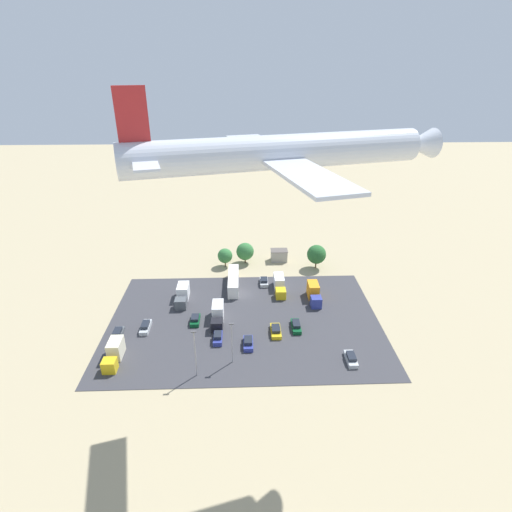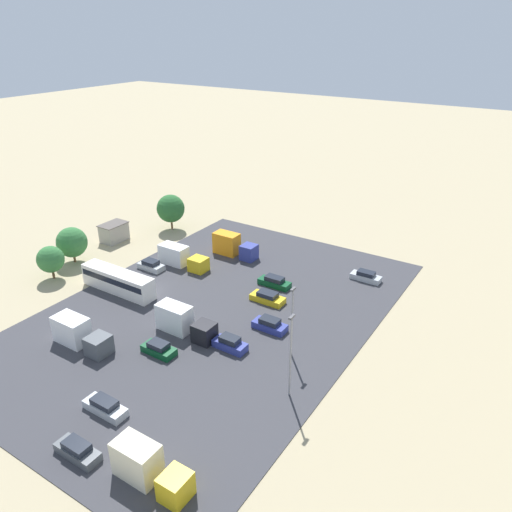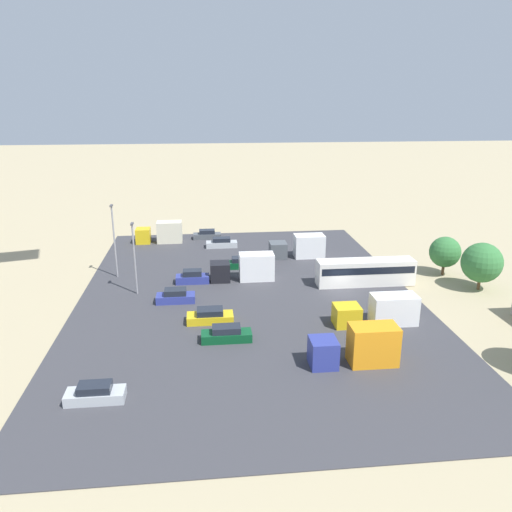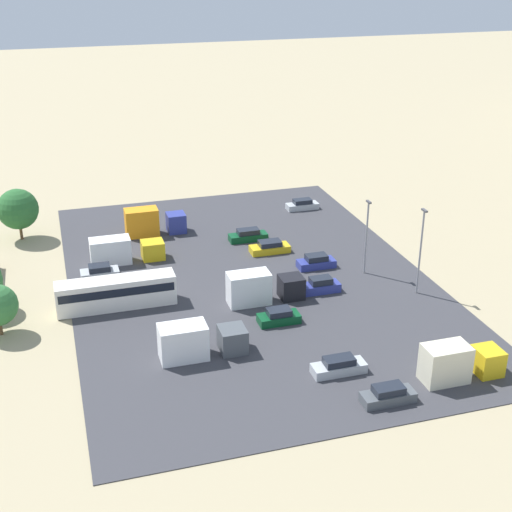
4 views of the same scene
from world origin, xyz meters
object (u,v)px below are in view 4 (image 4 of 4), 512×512
parked_truck_2 (457,363)px  parked_car_5 (339,366)px  parked_car_1 (248,236)px  parked_truck_0 (123,251)px  parked_car_3 (316,262)px  parked_car_8 (388,395)px  parked_car_0 (321,286)px  parked_car_6 (100,272)px  bus (116,292)px  parked_car_4 (270,247)px  parked_truck_3 (152,222)px  parked_car_2 (279,317)px  parked_car_7 (302,205)px  parked_truck_1 (261,288)px  parked_truck_4 (197,341)px

parked_truck_2 → parked_car_5: bearing=-111.5°
parked_car_1 → parked_truck_0: size_ratio=0.56×
parked_car_3 → parked_car_8: parked_car_3 is taller
parked_car_0 → parked_car_5: bearing=164.4°
parked_car_6 → parked_car_8: bearing=-146.5°
parked_car_8 → parked_car_1: bearing=-177.7°
bus → parked_car_4: bus is taller
parked_car_5 → parked_truck_3: bearing=-164.1°
parked_car_1 → parked_truck_3: bearing=-116.2°
parked_truck_0 → parked_car_8: bearing=26.8°
parked_car_4 → parked_truck_0: 17.32m
parked_car_0 → parked_car_2: (5.10, -6.35, -0.08)m
parked_car_7 → parked_truck_1: 28.51m
parked_truck_3 → parked_truck_0: bearing=-31.2°
parked_car_3 → parked_car_0: bearing=-16.8°
parked_car_3 → parked_truck_1: (6.29, -8.51, 0.91)m
parked_car_0 → parked_car_8: 20.17m
bus → parked_truck_4: size_ratio=1.52×
bus → parked_car_1: size_ratio=2.51×
parked_car_8 → parked_car_7: bearing=168.7°
parked_car_2 → parked_truck_0: parked_truck_0 is taller
parked_car_5 → parked_car_2: bearing=-167.7°
parked_car_2 → parked_truck_4: parked_truck_4 is taller
parked_car_7 → parked_truck_0: 28.25m
parked_truck_1 → parked_truck_3: bearing=-160.1°
parked_car_2 → parked_car_3: 13.71m
parked_car_2 → parked_truck_2: (13.54, 11.38, 0.91)m
parked_car_5 → parked_truck_4: (-6.17, -11.05, 0.86)m
parked_car_8 → parked_car_5: bearing=-156.9°
parked_car_7 → parked_truck_0: size_ratio=0.53×
parked_car_8 → parked_car_4: bearing=179.9°
parked_car_7 → parked_car_1: bearing=130.3°
parked_truck_2 → parked_car_3: bearing=-172.5°
parked_truck_3 → parked_truck_4: bearing=-1.3°
parked_car_2 → parked_truck_3: bearing=-162.7°
parked_truck_0 → parked_car_4: bearing=82.6°
parked_car_3 → parked_truck_0: bearing=-110.6°
parked_car_6 → parked_car_5: bearing=-144.6°
parked_car_6 → parked_truck_0: size_ratio=0.49×
parked_truck_3 → parked_truck_4: parked_truck_3 is taller
parked_car_8 → parked_truck_3: size_ratio=0.59×
bus → parked_car_5: size_ratio=2.53×
parked_car_8 → parked_truck_2: 7.26m
parked_car_1 → parked_car_8: (35.93, 1.41, -0.01)m
bus → parked_car_5: 24.52m
parked_car_0 → parked_car_4: 11.74m
parked_car_2 → parked_car_8: (14.97, 4.32, 0.01)m
parked_car_4 → parked_car_8: bearing=179.9°
parked_car_0 → parked_car_8: bearing=174.2°
parked_car_3 → parked_car_4: 6.78m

